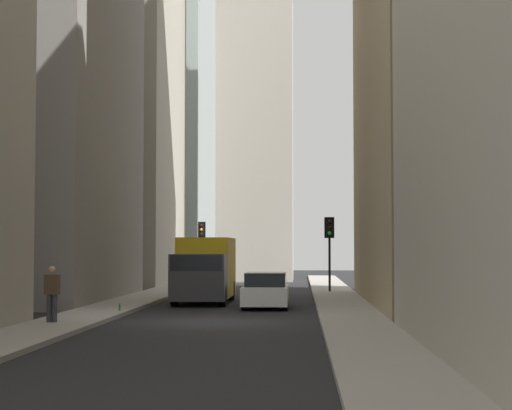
% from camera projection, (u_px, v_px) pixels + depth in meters
% --- Properties ---
extents(ground_plane, '(135.00, 135.00, 0.00)m').
position_uv_depth(ground_plane, '(215.00, 322.00, 28.92)').
color(ground_plane, black).
extents(sidewalk_right, '(90.00, 2.20, 0.14)m').
position_uv_depth(sidewalk_right, '(78.00, 319.00, 29.15)').
color(sidewalk_right, gray).
rests_on(sidewalk_right, ground_plane).
extents(sidewalk_left, '(90.00, 2.20, 0.14)m').
position_uv_depth(sidewalk_left, '(354.00, 320.00, 28.70)').
color(sidewalk_left, gray).
rests_on(sidewalk_left, ground_plane).
extents(building_right_far, '(13.33, 10.50, 25.26)m').
position_uv_depth(building_right_far, '(98.00, 93.00, 58.94)').
color(building_right_far, '#A8A091').
rests_on(building_right_far, ground_plane).
extents(church_spire, '(6.00, 6.00, 37.95)m').
position_uv_depth(church_spire, '(256.00, 14.00, 66.13)').
color(church_spire, '#B7B2A5').
rests_on(church_spire, ground_plane).
extents(delivery_truck, '(6.46, 2.25, 2.84)m').
position_uv_depth(delivery_truck, '(205.00, 269.00, 38.86)').
color(delivery_truck, yellow).
rests_on(delivery_truck, ground_plane).
extents(sedan_white, '(4.30, 1.78, 1.42)m').
position_uv_depth(sedan_white, '(266.00, 291.00, 35.44)').
color(sedan_white, silver).
rests_on(sedan_white, ground_plane).
extents(traffic_light_midblock, '(0.43, 0.52, 3.88)m').
position_uv_depth(traffic_light_midblock, '(329.00, 237.00, 46.49)').
color(traffic_light_midblock, black).
rests_on(traffic_light_midblock, sidewalk_left).
extents(traffic_light_far_junction, '(0.43, 0.52, 4.09)m').
position_uv_depth(traffic_light_far_junction, '(202.00, 237.00, 61.98)').
color(traffic_light_far_junction, black).
rests_on(traffic_light_far_junction, sidewalk_right).
extents(pedestrian, '(0.26, 0.44, 1.70)m').
position_uv_depth(pedestrian, '(52.00, 292.00, 27.08)').
color(pedestrian, '#33333D').
rests_on(pedestrian, sidewalk_right).
extents(discarded_bottle, '(0.07, 0.07, 0.27)m').
position_uv_depth(discarded_bottle, '(120.00, 308.00, 31.98)').
color(discarded_bottle, '#236033').
rests_on(discarded_bottle, sidewalk_right).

